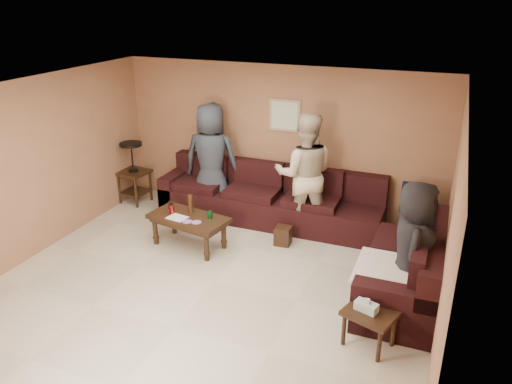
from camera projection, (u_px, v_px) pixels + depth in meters
The scene contains 10 objects.
room at pixel (210, 163), 5.95m from camera, with size 5.60×5.50×2.50m.
sectional_sofa at pixel (307, 223), 7.48m from camera, with size 4.65×2.90×0.97m.
coffee_table at pixel (189, 221), 7.36m from camera, with size 1.25×0.78×0.77m.
end_table_left at pixel (133, 172), 8.86m from camera, with size 0.54×0.54×1.11m.
side_table_right at pixel (369, 316), 5.27m from camera, with size 0.63×0.57×0.58m.
waste_bin at pixel (283, 236), 7.51m from camera, with size 0.23×0.23×0.28m, color black.
wall_art at pixel (285, 115), 8.04m from camera, with size 0.52×0.04×0.52m.
person_left at pixel (211, 159), 8.35m from camera, with size 0.93×0.60×1.90m, color #2C333D.
person_middle at pixel (304, 174), 7.62m from camera, with size 0.93×0.73×1.92m, color beige.
person_right at pixel (413, 248), 5.73m from camera, with size 0.80×0.52×1.63m, color black.
Camera 1 is at (2.60, -5.05, 3.57)m, focal length 35.00 mm.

